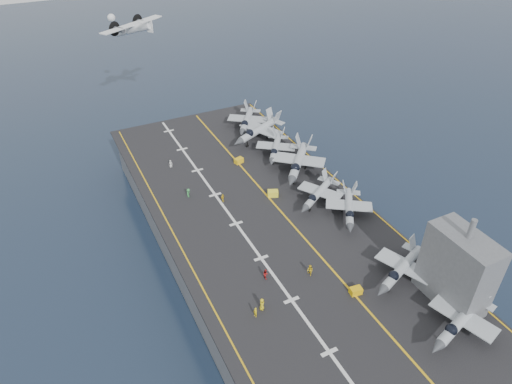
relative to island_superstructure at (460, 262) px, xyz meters
name	(u,v)px	position (x,y,z in m)	size (l,w,h in m)	color
ground	(265,256)	(-15.00, 30.00, -17.90)	(500.00, 500.00, 0.00)	#142135
hull	(265,237)	(-15.00, 30.00, -12.90)	(36.00, 90.00, 10.00)	#56595E
flight_deck	(266,215)	(-15.00, 30.00, -7.70)	(38.00, 92.00, 0.40)	black
foul_line	(280,210)	(-12.00, 30.00, -7.48)	(0.35, 90.00, 0.02)	gold
landing_centerline	(236,224)	(-21.00, 30.00, -7.48)	(0.50, 90.00, 0.02)	silver
deck_edge_port	(178,242)	(-32.00, 30.00, -7.48)	(0.25, 90.00, 0.02)	gold
deck_edge_stbd	(348,189)	(3.50, 30.00, -7.48)	(0.25, 90.00, 0.02)	gold
island_superstructure	(460,262)	(0.00, 0.00, 0.00)	(5.00, 10.00, 15.00)	#56595E
fighter_jet_0	(462,319)	(-3.07, -4.92, -5.15)	(15.57, 12.54, 4.71)	#90989F
fighter_jet_1	(403,267)	(-3.48, 6.40, -5.17)	(15.78, 13.29, 4.66)	#9198A0
fighter_jet_3	(349,207)	(-1.59, 22.83, -5.29)	(14.17, 15.28, 4.42)	gray
fighter_jet_4	(319,192)	(-4.10, 29.14, -5.30)	(15.24, 13.88, 4.41)	gray
fighter_jet_5	(298,161)	(-2.19, 39.94, -4.68)	(18.86, 19.37, 5.65)	#99A3A9
fighter_jet_6	(276,147)	(-3.23, 47.97, -5.23)	(14.72, 15.71, 4.54)	#9EA4AE
fighter_jet_7	(259,129)	(-3.18, 56.27, -4.75)	(18.86, 16.37, 5.50)	#98A0A9
fighter_jet_8	(247,119)	(-3.24, 62.73, -5.02)	(16.04, 17.20, 4.97)	gray
tow_cart_a	(356,291)	(-11.68, 6.88, -6.96)	(1.93, 1.39, 1.08)	#E5AE0A
tow_cart_b	(273,193)	(-11.00, 34.64, -6.89)	(2.38, 2.02, 1.21)	yellow
tow_cart_c	(239,161)	(-11.80, 48.87, -6.94)	(2.14, 1.69, 1.12)	gold
crew_0	(262,304)	(-25.71, 10.48, -6.47)	(1.43, 1.48, 2.06)	gold
crew_1	(255,312)	(-27.13, 9.70, -6.66)	(0.94, 1.16, 1.68)	yellow
crew_2	(265,274)	(-22.39, 15.76, -6.61)	(0.80, 1.12, 1.77)	#B21919
crew_3	(189,193)	(-25.84, 41.73, -6.60)	(1.26, 1.29, 1.81)	green
crew_4	(223,198)	(-20.48, 37.34, -6.66)	(1.18, 1.00, 1.67)	yellow
crew_5	(171,164)	(-25.63, 53.74, -6.66)	(1.14, 0.89, 1.69)	silver
crew_7	(310,270)	(-15.86, 13.22, -6.50)	(0.86, 1.24, 2.01)	yellow
transport_plane	(133,29)	(-21.23, 93.00, 11.18)	(24.35, 22.30, 4.76)	silver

